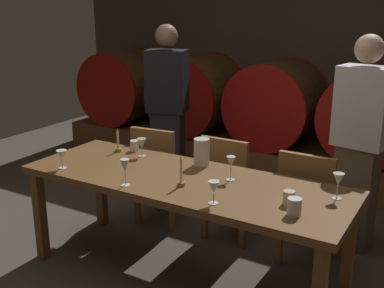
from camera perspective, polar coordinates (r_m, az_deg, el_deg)
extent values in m
plane|color=#4C443A|center=(3.61, -4.96, -14.76)|extent=(7.66, 7.66, 0.00)
cube|color=#473A2D|center=(5.75, 12.32, 11.19)|extent=(5.89, 0.24, 2.74)
cube|color=brown|center=(5.48, 9.69, -1.67)|extent=(5.30, 0.90, 0.36)
cylinder|color=#513319|center=(6.34, -7.89, 6.84)|extent=(0.92, 0.80, 0.92)
cylinder|color=maroon|center=(6.03, -10.34, 6.22)|extent=(0.93, 0.03, 0.93)
cylinder|color=maroon|center=(6.66, -5.67, 7.39)|extent=(0.93, 0.03, 0.93)
cylinder|color=#2D2D33|center=(6.34, -7.89, 6.84)|extent=(0.92, 0.04, 0.92)
cylinder|color=#513319|center=(5.74, 0.50, 5.99)|extent=(0.92, 0.80, 0.92)
cylinder|color=maroon|center=(5.40, -1.73, 5.28)|extent=(0.93, 0.03, 0.93)
cylinder|color=maroon|center=(6.10, 2.47, 6.60)|extent=(0.93, 0.03, 0.93)
cylinder|color=#2D2D33|center=(5.74, 0.50, 5.99)|extent=(0.92, 0.04, 0.92)
cylinder|color=#513319|center=(5.31, 10.10, 4.85)|extent=(0.92, 0.80, 0.92)
cylinder|color=#9E1411|center=(4.94, 8.37, 4.03)|extent=(0.93, 0.03, 0.93)
cylinder|color=#9E1411|center=(5.69, 11.60, 5.55)|extent=(0.93, 0.03, 0.93)
cylinder|color=#2D2D33|center=(5.31, 10.10, 4.85)|extent=(0.92, 0.04, 0.92)
cylinder|color=brown|center=(5.05, 20.90, 3.40)|extent=(0.92, 0.80, 0.92)
cylinder|color=#9E1411|center=(4.66, 19.96, 2.43)|extent=(0.93, 0.03, 0.93)
cylinder|color=#9E1411|center=(5.45, 21.71, 4.22)|extent=(0.93, 0.03, 0.93)
cylinder|color=#2D2D33|center=(5.05, 20.90, 3.40)|extent=(0.92, 0.04, 0.92)
cube|color=brown|center=(3.22, -1.04, -4.48)|extent=(2.26, 0.80, 0.05)
cube|color=brown|center=(3.76, -17.69, -8.21)|extent=(0.07, 0.07, 0.69)
cube|color=brown|center=(4.20, -10.83, -5.06)|extent=(0.07, 0.07, 0.69)
cube|color=brown|center=(3.31, 18.25, -11.82)|extent=(0.07, 0.07, 0.69)
cube|color=brown|center=(4.18, -3.42, -3.49)|extent=(0.44, 0.44, 0.04)
cube|color=brown|center=(3.96, -4.73, -1.18)|extent=(0.40, 0.08, 0.42)
cube|color=brown|center=(4.34, -0.30, -5.98)|extent=(0.05, 0.05, 0.42)
cube|color=brown|center=(4.48, -4.24, -5.25)|extent=(0.05, 0.05, 0.42)
cube|color=brown|center=(4.06, -2.40, -7.65)|extent=(0.05, 0.05, 0.42)
cube|color=brown|center=(4.21, -6.53, -6.79)|extent=(0.05, 0.05, 0.42)
cube|color=brown|center=(3.91, 4.98, -4.99)|extent=(0.40, 0.40, 0.04)
cube|color=brown|center=(3.68, 3.81, -2.56)|extent=(0.40, 0.04, 0.42)
cube|color=brown|center=(4.08, 8.13, -7.67)|extent=(0.04, 0.04, 0.42)
cube|color=brown|center=(4.21, 3.86, -6.73)|extent=(0.04, 0.04, 0.42)
cube|color=brown|center=(3.80, 6.05, -9.51)|extent=(0.04, 0.04, 0.42)
cube|color=brown|center=(3.94, 1.54, -8.42)|extent=(0.04, 0.04, 0.42)
cube|color=brown|center=(3.65, 14.07, -7.11)|extent=(0.40, 0.40, 0.04)
cube|color=brown|center=(3.40, 13.43, -4.64)|extent=(0.40, 0.04, 0.42)
cube|color=brown|center=(3.86, 17.04, -9.78)|extent=(0.04, 0.04, 0.42)
cube|color=brown|center=(3.94, 12.21, -8.84)|extent=(0.04, 0.04, 0.42)
cube|color=brown|center=(3.56, 15.62, -11.98)|extent=(0.04, 0.04, 0.42)
cube|color=brown|center=(3.65, 10.41, -10.88)|extent=(0.04, 0.04, 0.42)
cube|color=black|center=(4.79, -2.86, -1.05)|extent=(0.34, 0.28, 0.85)
cube|color=black|center=(4.62, -2.99, 7.51)|extent=(0.43, 0.34, 0.60)
sphere|color=#8C664C|center=(4.57, -3.07, 12.79)|extent=(0.22, 0.22, 0.22)
cube|color=brown|center=(3.95, 18.79, -5.99)|extent=(0.33, 0.25, 0.83)
cube|color=silver|center=(3.75, 19.80, 4.18)|extent=(0.42, 0.30, 0.60)
sphere|color=beige|center=(3.69, 20.45, 10.63)|extent=(0.21, 0.21, 0.21)
cylinder|color=olive|center=(3.80, -8.80, -0.71)|extent=(0.05, 0.05, 0.02)
cylinder|color=#EDE5CC|center=(3.78, -8.86, 0.49)|extent=(0.02, 0.02, 0.14)
cone|color=yellow|center=(3.76, -8.91, 1.70)|extent=(0.01, 0.01, 0.02)
cylinder|color=olive|center=(3.07, -1.30, -4.80)|extent=(0.05, 0.05, 0.02)
cylinder|color=#EDE5CC|center=(3.04, -1.31, -3.18)|extent=(0.02, 0.02, 0.16)
cone|color=yellow|center=(3.01, -1.33, -1.53)|extent=(0.01, 0.01, 0.02)
cylinder|color=white|center=(3.42, 1.16, -0.98)|extent=(0.11, 0.11, 0.20)
cylinder|color=white|center=(3.51, -15.20, -2.78)|extent=(0.06, 0.06, 0.00)
cylinder|color=white|center=(3.50, -15.25, -2.25)|extent=(0.01, 0.01, 0.06)
cone|color=white|center=(3.48, -15.33, -1.24)|extent=(0.07, 0.07, 0.07)
cylinder|color=silver|center=(3.66, -5.99, -1.45)|extent=(0.06, 0.06, 0.00)
cylinder|color=silver|center=(3.65, -6.01, -0.94)|extent=(0.01, 0.01, 0.06)
cone|color=silver|center=(3.63, -6.04, 0.10)|extent=(0.07, 0.07, 0.07)
cylinder|color=white|center=(3.11, -7.97, -4.90)|extent=(0.06, 0.06, 0.00)
cylinder|color=white|center=(3.09, -8.01, -4.13)|extent=(0.01, 0.01, 0.09)
cone|color=white|center=(3.06, -8.07, -2.60)|extent=(0.06, 0.06, 0.09)
cylinder|color=silver|center=(3.18, 4.63, -4.28)|extent=(0.06, 0.06, 0.00)
cylinder|color=silver|center=(3.16, 4.65, -3.50)|extent=(0.01, 0.01, 0.09)
cone|color=silver|center=(3.14, 4.68, -2.12)|extent=(0.06, 0.06, 0.07)
cylinder|color=white|center=(2.82, 2.59, -7.08)|extent=(0.06, 0.06, 0.00)
cylinder|color=white|center=(2.80, 2.59, -6.47)|extent=(0.01, 0.01, 0.06)
cone|color=white|center=(2.78, 2.61, -5.19)|extent=(0.07, 0.07, 0.07)
cylinder|color=silver|center=(3.01, 16.91, -6.24)|extent=(0.06, 0.06, 0.00)
cylinder|color=silver|center=(2.99, 16.98, -5.47)|extent=(0.01, 0.01, 0.08)
cone|color=silver|center=(2.96, 17.11, -4.05)|extent=(0.07, 0.07, 0.07)
cylinder|color=white|center=(3.79, -6.89, -0.20)|extent=(0.07, 0.07, 0.09)
cylinder|color=beige|center=(2.85, 11.52, -6.31)|extent=(0.07, 0.07, 0.08)
cylinder|color=white|center=(2.71, 12.13, -7.34)|extent=(0.08, 0.08, 0.10)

